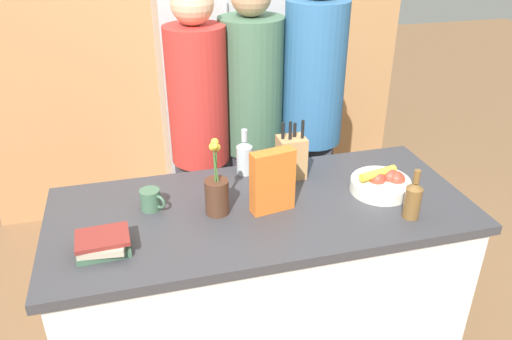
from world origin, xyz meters
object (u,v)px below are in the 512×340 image
(bottle_oil, at_px, (413,199))
(coffee_mug, at_px, (151,200))
(fruit_bowl, at_px, (382,183))
(knife_block, at_px, (291,157))
(bottle_vinegar, at_px, (245,156))
(book_stack, at_px, (103,244))
(cereal_box, at_px, (272,181))
(person_in_red_tee, at_px, (312,111))
(flower_vase, at_px, (217,193))
(person_in_blue, at_px, (252,122))
(refrigerator, at_px, (228,93))
(person_at_sink, at_px, (200,132))

(bottle_oil, bearing_deg, coffee_mug, 162.14)
(fruit_bowl, height_order, coffee_mug, fruit_bowl)
(knife_block, distance_m, bottle_vinegar, 0.21)
(fruit_bowl, height_order, book_stack, fruit_bowl)
(cereal_box, relative_size, book_stack, 1.37)
(book_stack, distance_m, person_in_red_tee, 1.35)
(flower_vase, bearing_deg, person_in_blue, 65.98)
(refrigerator, xyz_separation_m, fruit_bowl, (0.40, -1.33, 0.01))
(refrigerator, bearing_deg, bottle_vinegar, -97.42)
(person_at_sink, bearing_deg, flower_vase, -119.37)
(cereal_box, relative_size, person_in_blue, 0.15)
(knife_block, bearing_deg, refrigerator, 93.12)
(bottle_oil, bearing_deg, person_in_red_tee, 96.26)
(book_stack, bearing_deg, fruit_bowl, 6.91)
(refrigerator, xyz_separation_m, book_stack, (-0.76, -1.47, -0.00))
(book_stack, height_order, bottle_oil, bottle_oil)
(coffee_mug, distance_m, bottle_oil, 1.04)
(knife_block, xyz_separation_m, bottle_vinegar, (-0.19, 0.08, -0.01))
(book_stack, bearing_deg, person_at_sink, 59.75)
(refrigerator, height_order, coffee_mug, refrigerator)
(refrigerator, distance_m, knife_block, 1.10)
(fruit_bowl, relative_size, bottle_oil, 1.24)
(person_at_sink, distance_m, person_in_red_tee, 0.61)
(book_stack, bearing_deg, flower_vase, 18.50)
(flower_vase, height_order, person_in_blue, person_in_blue)
(cereal_box, bearing_deg, fruit_bowl, 2.69)
(person_at_sink, bearing_deg, coffee_mug, -143.22)
(knife_block, bearing_deg, bottle_oil, -51.24)
(book_stack, bearing_deg, coffee_mug, 52.72)
(bottle_oil, bearing_deg, knife_block, 128.76)
(cereal_box, height_order, coffee_mug, cereal_box)
(book_stack, height_order, person_in_red_tee, person_in_red_tee)
(bottle_vinegar, xyz_separation_m, person_at_sink, (-0.15, 0.37, -0.02))
(bottle_oil, distance_m, bottle_vinegar, 0.76)
(refrigerator, height_order, fruit_bowl, refrigerator)
(cereal_box, bearing_deg, coffee_mug, 164.89)
(refrigerator, bearing_deg, knife_block, -86.88)
(coffee_mug, height_order, person_at_sink, person_at_sink)
(refrigerator, height_order, person_in_blue, refrigerator)
(knife_block, distance_m, person_in_red_tee, 0.50)
(cereal_box, relative_size, coffee_mug, 2.62)
(person_in_red_tee, bearing_deg, cereal_box, -93.54)
(coffee_mug, xyz_separation_m, person_in_red_tee, (0.89, 0.55, 0.08))
(knife_block, xyz_separation_m, bottle_oil, (0.35, -0.44, -0.02))
(bottle_oil, xyz_separation_m, person_in_blue, (-0.41, 0.96, -0.02))
(flower_vase, relative_size, book_stack, 1.70)
(flower_vase, relative_size, person_in_red_tee, 0.18)
(bottle_oil, relative_size, person_at_sink, 0.12)
(book_stack, bearing_deg, cereal_box, 10.05)
(bottle_oil, bearing_deg, flower_vase, 163.23)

